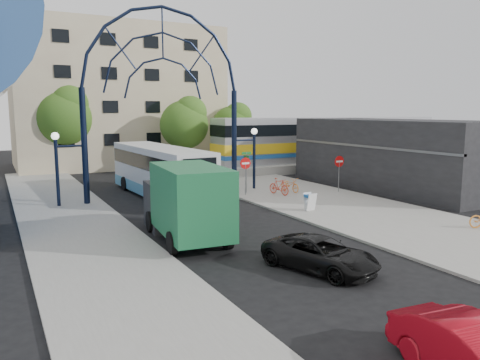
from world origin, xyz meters
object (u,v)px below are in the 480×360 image
tree_north_c (234,124)px  bike_near_b (279,186)px  gateway_arch (163,64)px  sandwich_board (310,200)px  city_bus (160,171)px  green_truck (185,202)px  red_sedan (477,355)px  tree_north_b (65,115)px  bike_near_a (290,185)px  black_suv (320,254)px  stop_sign (245,167)px  tree_north_a (186,122)px  do_not_enter_sign (339,165)px  street_name_sign (246,163)px  train_car (331,139)px

tree_north_c → bike_near_b: 18.09m
gateway_arch → sandwich_board: bearing=-55.1°
tree_north_c → city_bus: bearing=-132.6°
green_truck → red_sedan: 13.37m
sandwich_board → tree_north_b: 26.15m
bike_near_a → red_sedan: bearing=-118.7°
tree_north_b → bike_near_b: bearing=-60.5°
gateway_arch → bike_near_a: bearing=-16.5°
city_bus → black_suv: 16.53m
tree_north_c → bike_near_a: tree_north_c is taller
stop_sign → city_bus: bearing=153.0°
gateway_arch → bike_near_a: 11.58m
green_truck → bike_near_b: size_ratio=3.77×
tree_north_a → green_truck: 23.64m
do_not_enter_sign → tree_north_b: tree_north_b is taller
stop_sign → bike_near_a: (3.28, -0.40, -1.38)m
gateway_arch → stop_sign: size_ratio=5.46×
gateway_arch → red_sedan: gateway_arch is taller
do_not_enter_sign → city_bus: bearing=157.9°
tree_north_c → street_name_sign: bearing=-114.3°
city_bus → green_truck: bearing=-105.2°
gateway_arch → street_name_sign: (5.20, -1.40, -6.43)m
do_not_enter_sign → tree_north_c: size_ratio=0.38×
tree_north_b → tree_north_c: (16.00, -2.00, -0.99)m
tree_north_c → sandwich_board: bearing=-106.5°
green_truck → tree_north_c: bearing=63.6°
train_car → tree_north_b: (-23.88, 7.93, 2.37)m
red_sedan → tree_north_c: bearing=75.4°
sandwich_board → bike_near_a: 6.15m
do_not_enter_sign → train_car: bearing=53.1°
gateway_arch → bike_near_b: gateway_arch is taller
do_not_enter_sign → city_bus: city_bus is taller
black_suv → city_bus: bearing=73.6°
green_truck → bike_near_a: 13.02m
gateway_arch → street_name_sign: bearing=-15.1°
do_not_enter_sign → green_truck: (-13.53, -5.88, -0.30)m
do_not_enter_sign → black_suv: 16.15m
street_name_sign → train_car: train_car is taller
city_bus → bike_near_b: size_ratio=6.71×
sandwich_board → red_sedan: (-6.92, -15.13, -0.08)m
train_car → red_sedan: (-21.32, -31.15, -2.24)m
tree_north_b → city_bus: bearing=-76.6°
train_car → black_suv: bearing=-129.6°
sandwich_board → tree_north_a: tree_north_a is taller
do_not_enter_sign → tree_north_a: tree_north_a is taller
green_truck → black_suv: size_ratio=1.59×
bike_near_a → tree_north_a: bearing=93.5°
tree_north_b → red_sedan: tree_north_b is taller
train_car → tree_north_a: 14.52m
gateway_arch → tree_north_a: size_ratio=1.95×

